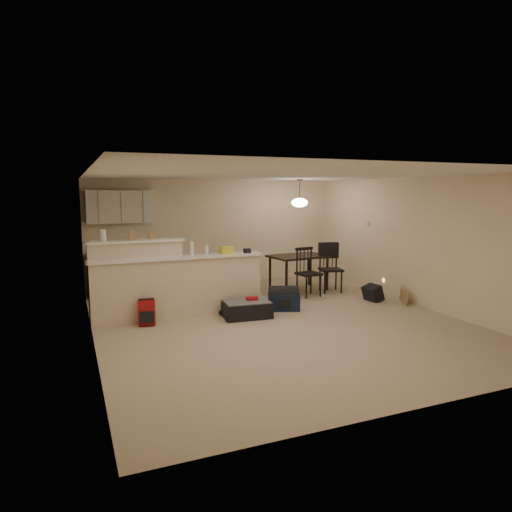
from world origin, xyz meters
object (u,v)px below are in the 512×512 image
red_backpack (147,313)px  dining_chair_near (309,272)px  dining_table (299,260)px  pendant_lamp (299,202)px  suitcase (247,310)px  black_daypack (373,293)px  navy_duffel (284,302)px  dining_chair_far (331,268)px

red_backpack → dining_chair_near: bearing=21.7°
dining_table → dining_chair_near: (-0.09, -0.64, -0.18)m
pendant_lamp → suitcase: 3.15m
dining_chair_near → black_daypack: bearing=-48.2°
navy_duffel → black_daypack: (2.00, -0.05, -0.00)m
dining_table → red_backpack: size_ratio=3.29×
pendant_lamp → dining_chair_far: pendant_lamp is taller
navy_duffel → red_backpack: bearing=-159.3°
dining_chair_far → dining_table: bearing=154.3°
pendant_lamp → red_backpack: size_ratio=1.48×
suitcase → navy_duffel: size_ratio=1.41×
dining_chair_far → navy_duffel: 1.99m
dining_table → suitcase: dining_table is taller
dining_chair_near → suitcase: (-1.83, -1.05, -0.38)m
dining_table → dining_chair_far: bearing=-45.9°
red_backpack → black_daypack: 4.56m
dining_table → black_daypack: dining_table is taller
suitcase → black_daypack: 2.84m
red_backpack → suitcase: bearing=1.6°
pendant_lamp → black_daypack: 2.55m
dining_table → red_backpack: bearing=-165.1°
suitcase → red_backpack: bearing=177.8°
dining_chair_near → navy_duffel: 1.36m
dining_table → pendant_lamp: bearing=0.0°
red_backpack → black_daypack: bearing=7.8°
suitcase → dining_chair_far: bearing=31.0°
dining_table → black_daypack: (0.91, -1.53, -0.54)m
red_backpack → navy_duffel: red_backpack is taller
red_backpack → black_daypack: size_ratio=1.16×
dining_chair_near → black_daypack: dining_chair_near is taller
dining_chair_near → dining_chair_far: dining_chair_far is taller
dining_chair_near → suitcase: 2.14m
dining_chair_near → dining_chair_far: 0.68m
dining_chair_near → suitcase: dining_chair_near is taller
dining_table → dining_chair_near: 0.67m
suitcase → red_backpack: (-1.73, 0.21, 0.07)m
dining_chair_near → suitcase: bearing=-156.9°
pendant_lamp → navy_duffel: 2.59m
black_daypack → dining_chair_far: bearing=13.3°
suitcase → red_backpack: size_ratio=1.98×
red_backpack → navy_duffel: 2.55m
dining_table → pendant_lamp: 1.29m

